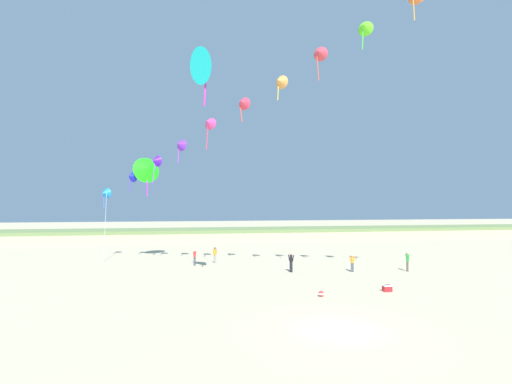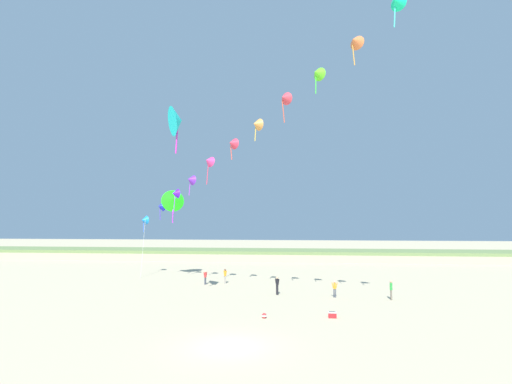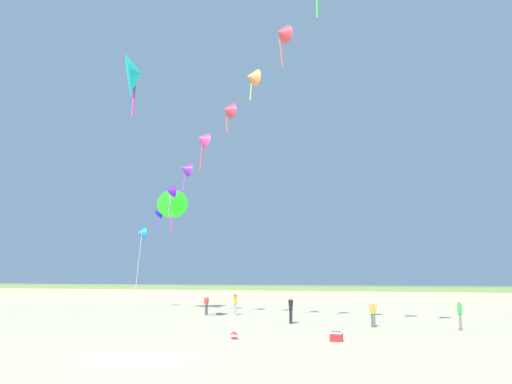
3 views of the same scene
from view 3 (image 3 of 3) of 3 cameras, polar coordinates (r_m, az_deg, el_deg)
The scene contains 12 objects.
ground_plane at distance 21.76m, azimuth -12.35°, elevation -16.65°, with size 240.00×240.00×0.00m, color #C1B28E.
dune_ridge at distance 68.90m, azimuth 9.18°, elevation -10.47°, with size 120.00×10.40×1.73m.
person_near_left at distance 33.79m, azimuth 12.21°, elevation -12.25°, with size 0.54×0.21×1.53m.
person_near_right at distance 35.49m, azimuth 3.68°, elevation -12.08°, with size 0.48×0.49×1.71m.
person_mid_center at distance 32.99m, azimuth 20.67°, elevation -11.80°, with size 0.23×0.60×1.71m.
person_far_left at distance 43.02m, azimuth -5.24°, elevation -11.61°, with size 0.36×0.49×1.54m.
person_far_right at distance 43.22m, azimuth -2.20°, elevation -11.56°, with size 0.47×0.44×1.62m.
kite_banner_string at distance 38.01m, azimuth -3.03°, elevation 8.47°, with size 27.22×23.97×22.08m.
large_kite_low_lead at distance 48.11m, azimuth -8.83°, elevation -1.03°, with size 3.09×2.48×4.19m.
large_kite_mid_trail at distance 34.15m, azimuth -12.65°, elevation 12.02°, with size 2.32×2.73×3.96m.
beach_cooler at distance 26.40m, azimuth 8.46°, elevation -14.85°, with size 0.58×0.41×0.46m.
beach_ball at distance 27.08m, azimuth -2.34°, elevation -14.85°, with size 0.36×0.36×0.36m.
Camera 3 is at (10.76, -18.66, 3.06)m, focal length 38.00 mm.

